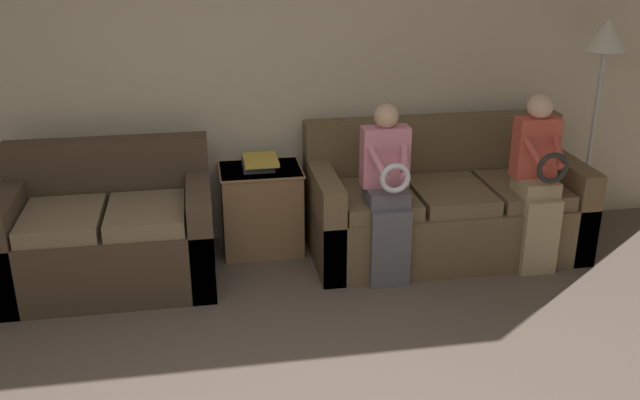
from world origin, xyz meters
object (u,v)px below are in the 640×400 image
object	(u,v)px
couch_main	(443,207)
child_left_seated	(387,188)
child_right_seated	(538,176)
floor_lamp	(604,55)
side_shelf	(262,208)
couch_side	(110,235)
book_stack	(259,163)

from	to	relation	value
couch_main	child_left_seated	world-z (taller)	child_left_seated
child_right_seated	floor_lamp	distance (m)	1.12
floor_lamp	side_shelf	bearing A→B (deg)	178.10
child_left_seated	child_right_seated	distance (m)	1.08
side_shelf	couch_side	bearing A→B (deg)	-162.76
book_stack	child_left_seated	bearing A→B (deg)	-36.88
couch_side	child_left_seated	world-z (taller)	child_left_seated
floor_lamp	book_stack	bearing A→B (deg)	178.07
child_left_seated	side_shelf	xyz separation A→B (m)	(-0.80, 0.60, -0.34)
couch_main	couch_side	bearing A→B (deg)	-177.41
child_left_seated	couch_main	bearing A→B (deg)	35.10
couch_main	floor_lamp	size ratio (longest dim) A/B	1.19
floor_lamp	couch_side	bearing A→B (deg)	-176.11
side_shelf	book_stack	world-z (taller)	book_stack
couch_main	side_shelf	world-z (taller)	couch_main
child_left_seated	side_shelf	size ratio (longest dim) A/B	1.90
couch_main	child_left_seated	xyz separation A→B (m)	(-0.54, -0.38, 0.33)
couch_main	child_left_seated	distance (m)	0.74
book_stack	floor_lamp	size ratio (longest dim) A/B	0.18
side_shelf	child_left_seated	bearing A→B (deg)	-37.03
child_left_seated	book_stack	world-z (taller)	child_left_seated
couch_main	side_shelf	distance (m)	1.36
book_stack	couch_main	bearing A→B (deg)	-9.47
child_right_seated	book_stack	size ratio (longest dim) A/B	4.03
child_left_seated	floor_lamp	xyz separation A→B (m)	(1.76, 0.52, 0.74)
book_stack	couch_side	bearing A→B (deg)	-162.57
book_stack	side_shelf	bearing A→B (deg)	-15.08
child_right_seated	floor_lamp	size ratio (longest dim) A/B	0.74
couch_side	side_shelf	distance (m)	1.12
couch_main	side_shelf	bearing A→B (deg)	170.56
child_right_seated	couch_side	bearing A→B (deg)	174.78
side_shelf	floor_lamp	world-z (taller)	floor_lamp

